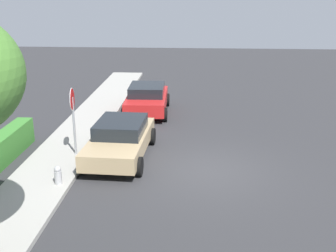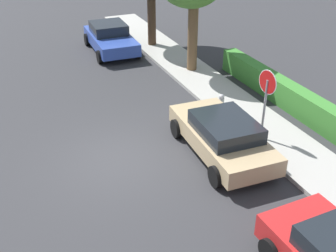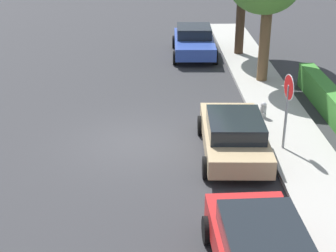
# 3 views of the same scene
# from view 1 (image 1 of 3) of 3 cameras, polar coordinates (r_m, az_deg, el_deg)

# --- Properties ---
(ground_plane) EXTENTS (60.00, 60.00, 0.00)m
(ground_plane) POSITION_cam_1_polar(r_m,az_deg,el_deg) (14.10, 5.07, -5.99)
(ground_plane) COLOR #2D2D30
(sidewalk_curb) EXTENTS (32.00, 2.05, 0.14)m
(sidewalk_curb) POSITION_cam_1_polar(r_m,az_deg,el_deg) (14.84, -15.18, -5.02)
(sidewalk_curb) COLOR #9E9B93
(sidewalk_curb) RESTS_ON ground_plane
(stop_sign) EXTENTS (0.79, 0.10, 2.54)m
(stop_sign) POSITION_cam_1_polar(r_m,az_deg,el_deg) (14.87, -12.75, 2.08)
(stop_sign) COLOR gray
(stop_sign) RESTS_ON ground_plane
(parked_car_tan) EXTENTS (4.37, 2.20, 1.33)m
(parked_car_tan) POSITION_cam_1_polar(r_m,az_deg,el_deg) (14.97, -6.47, -1.70)
(parked_car_tan) COLOR tan
(parked_car_tan) RESTS_ON ground_plane
(parked_car_red) EXTENTS (3.96, 2.14, 1.37)m
(parked_car_red) POSITION_cam_1_polar(r_m,az_deg,el_deg) (20.25, -2.87, 3.75)
(parked_car_red) COLOR red
(parked_car_red) RESTS_ON ground_plane
(fire_hydrant) EXTENTS (0.30, 0.22, 0.72)m
(fire_hydrant) POSITION_cam_1_polar(r_m,az_deg,el_deg) (13.15, -14.66, -6.68)
(fire_hydrant) COLOR #A5A5A8
(fire_hydrant) RESTS_ON ground_plane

